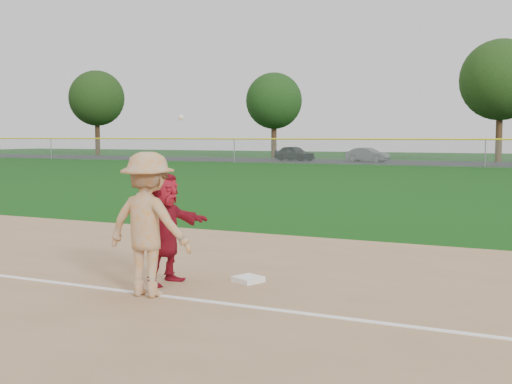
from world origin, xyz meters
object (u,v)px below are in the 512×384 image
at_px(first_base, 248,279).
at_px(base_runner, 164,228).
at_px(car_mid, 368,155).
at_px(car_left, 294,153).

height_order(first_base, base_runner, base_runner).
xyz_separation_m(first_base, car_mid, (-10.51, 45.56, 0.56)).
bearing_deg(car_left, car_mid, -69.70).
bearing_deg(car_mid, first_base, -157.36).
relative_size(base_runner, car_mid, 0.45).
xyz_separation_m(car_left, car_mid, (6.77, 0.07, -0.06)).
relative_size(base_runner, car_left, 0.43).
bearing_deg(base_runner, car_mid, 21.18).
bearing_deg(car_mid, base_runner, -158.82).
relative_size(first_base, car_left, 0.10).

